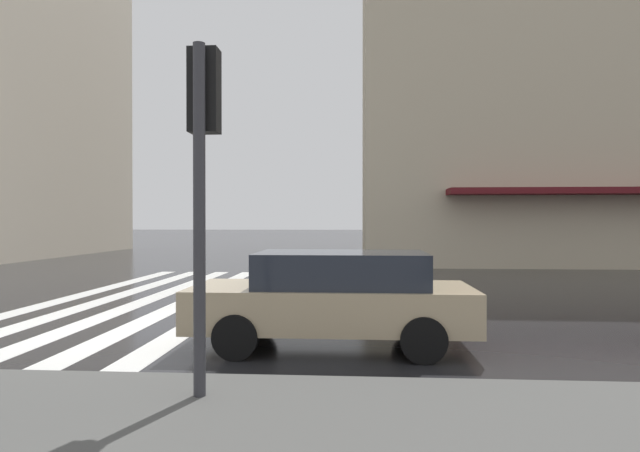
{
  "coord_description": "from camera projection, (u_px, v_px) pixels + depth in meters",
  "views": [
    {
      "loc": [
        -8.96,
        -4.19,
        1.86
      ],
      "look_at": [
        5.0,
        -3.21,
        1.74
      ],
      "focal_mm": 30.35,
      "sensor_mm": 36.0,
      "label": 1
    }
  ],
  "objects": [
    {
      "name": "traffic_signal_post",
      "position": [
        203.0,
        143.0,
        5.4
      ],
      "size": [
        0.44,
        0.3,
        3.46
      ],
      "color": "#333338",
      "rests_on": "sidewalk_pavement"
    },
    {
      "name": "ground_plane",
      "position": [
        113.0,
        330.0,
        9.25
      ],
      "size": [
        220.0,
        220.0,
        0.0
      ],
      "primitive_type": "plane",
      "color": "black"
    },
    {
      "name": "haussmann_block_corner",
      "position": [
        567.0,
        51.0,
        27.74
      ],
      "size": [
        15.54,
        20.83,
        21.66
      ],
      "color": "beige",
      "rests_on": "ground_plane"
    },
    {
      "name": "car_champagne",
      "position": [
        334.0,
        296.0,
        7.98
      ],
      "size": [
        1.85,
        4.1,
        1.41
      ],
      "color": "tan",
      "rests_on": "ground_plane"
    },
    {
      "name": "zebra_crossing",
      "position": [
        156.0,
        297.0,
        13.29
      ],
      "size": [
        13.0,
        4.5,
        0.01
      ],
      "color": "silver",
      "rests_on": "ground_plane"
    }
  ]
}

